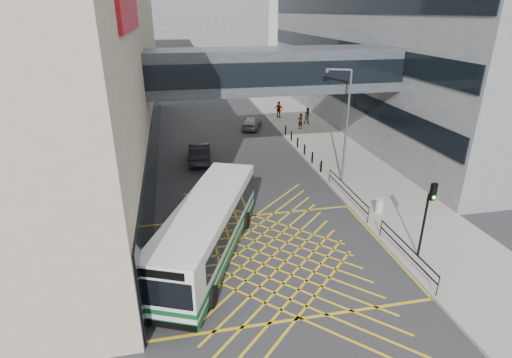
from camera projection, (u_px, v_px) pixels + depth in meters
ground at (272, 257)px, 20.11m from camera, size 120.00×120.00×0.00m
building_right at (439, 25)px, 42.30m from camera, size 24.09×44.00×20.00m
building_far at (181, 25)px, 70.33m from camera, size 28.00×16.00×18.00m
skybridge at (275, 70)px, 28.56m from camera, size 20.00×4.10×3.00m
pavement at (331, 150)px, 35.27m from camera, size 6.00×54.00×0.16m
box_junction at (272, 257)px, 20.11m from camera, size 12.00×9.00×0.01m
bus at (209, 227)px, 19.59m from camera, size 6.43×10.92×3.03m
car_white at (181, 264)px, 18.25m from camera, size 3.45×5.15×1.52m
car_dark at (200, 152)px, 32.48m from camera, size 2.36×5.21×1.59m
car_silver at (252, 122)px, 41.74m from camera, size 3.03×4.39×1.26m
traffic_light at (428, 209)px, 18.89m from camera, size 0.30×0.47×3.99m
street_lamp at (344, 120)px, 26.95m from camera, size 1.72×0.88×7.82m
litter_bin at (380, 206)px, 24.03m from camera, size 0.48×0.48×0.84m
kerb_railings at (370, 214)px, 22.51m from camera, size 0.05×12.54×1.00m
bollards at (301, 146)px, 34.56m from camera, size 0.14×10.14×0.90m
pedestrian_a at (300, 121)px, 40.82m from camera, size 0.77×0.67×1.61m
pedestrian_b at (308, 116)px, 42.54m from camera, size 0.87×0.53×1.74m
pedestrian_c at (279, 110)px, 45.17m from camera, size 1.16×1.11×1.84m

